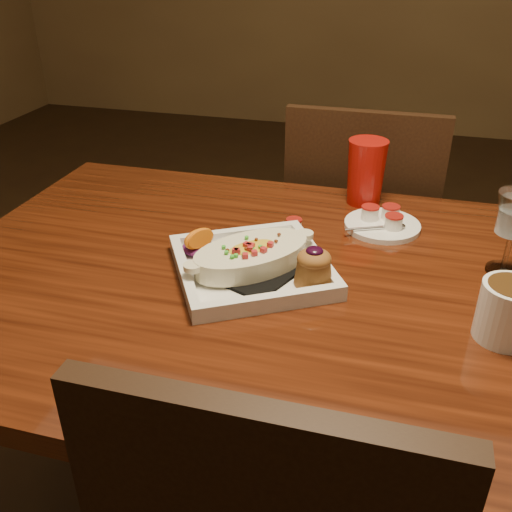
% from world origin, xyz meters
% --- Properties ---
extents(table, '(1.50, 0.90, 0.75)m').
position_xyz_m(table, '(0.00, 0.00, 0.65)').
color(table, '#65260E').
rests_on(table, floor).
extents(chair_far, '(0.42, 0.42, 0.93)m').
position_xyz_m(chair_far, '(-0.00, 0.63, 0.51)').
color(chair_far, black).
rests_on(chair_far, floor).
extents(plate, '(0.37, 0.37, 0.08)m').
position_xyz_m(plate, '(-0.14, -0.00, 0.78)').
color(plate, white).
rests_on(plate, table).
extents(coffee_mug, '(0.13, 0.09, 0.10)m').
position_xyz_m(coffee_mug, '(0.28, -0.08, 0.80)').
color(coffee_mug, white).
rests_on(coffee_mug, table).
extents(saucer, '(0.16, 0.16, 0.11)m').
position_xyz_m(saucer, '(0.07, 0.25, 0.76)').
color(saucer, white).
rests_on(saucer, table).
extents(creamer_loose, '(0.03, 0.03, 0.03)m').
position_xyz_m(creamer_loose, '(-0.11, 0.19, 0.76)').
color(creamer_loose, white).
rests_on(creamer_loose, table).
extents(red_tumbler, '(0.09, 0.09, 0.15)m').
position_xyz_m(red_tumbler, '(0.02, 0.38, 0.82)').
color(red_tumbler, '#B9130D').
rests_on(red_tumbler, table).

